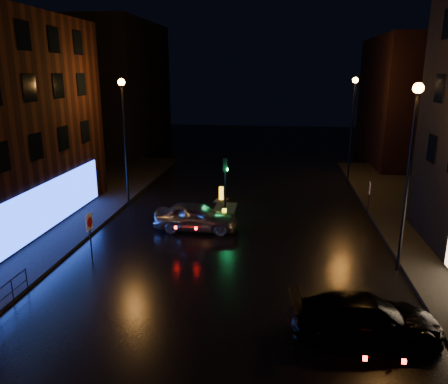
{
  "coord_description": "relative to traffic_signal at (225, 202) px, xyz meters",
  "views": [
    {
      "loc": [
        2.19,
        -13.27,
        8.83
      ],
      "look_at": [
        -0.55,
        8.25,
        2.8
      ],
      "focal_mm": 35.0,
      "sensor_mm": 36.0,
      "label": 1
    }
  ],
  "objects": [
    {
      "name": "ground",
      "position": [
        1.2,
        -14.0,
        -0.5
      ],
      "size": [
        120.0,
        120.0,
        0.0
      ],
      "primitive_type": "plane",
      "color": "black",
      "rests_on": "ground"
    },
    {
      "name": "road_sign_left",
      "position": [
        -5.3,
        -8.96,
        1.31
      ],
      "size": [
        0.09,
        0.59,
        2.42
      ],
      "rotation": [
        0.0,
        0.0,
        -0.03
      ],
      "color": "black",
      "rests_on": "ground"
    },
    {
      "name": "silver_hatchback",
      "position": [
        -1.17,
        -4.02,
        0.3
      ],
      "size": [
        4.77,
        2.01,
        1.61
      ],
      "primitive_type": "imported",
      "rotation": [
        0.0,
        0.0,
        1.55
      ],
      "color": "#A1A4A8",
      "rests_on": "ground"
    },
    {
      "name": "building_far_right",
      "position": [
        16.2,
        18.0,
        5.5
      ],
      "size": [
        8.0,
        14.0,
        12.0
      ],
      "primitive_type": "cube",
      "color": "black",
      "rests_on": "ground"
    },
    {
      "name": "road_sign_right",
      "position": [
        9.1,
        -0.09,
        1.11
      ],
      "size": [
        0.12,
        0.52,
        2.15
      ],
      "rotation": [
        0.0,
        0.0,
        3.02
      ],
      "color": "black",
      "rests_on": "ground"
    },
    {
      "name": "street_lamp_rnear",
      "position": [
        9.0,
        -8.0,
        5.06
      ],
      "size": [
        0.44,
        0.44,
        8.37
      ],
      "color": "black",
      "rests_on": "ground"
    },
    {
      "name": "building_far_left",
      "position": [
        -14.8,
        21.0,
        6.5
      ],
      "size": [
        8.0,
        16.0,
        14.0
      ],
      "primitive_type": "cube",
      "color": "black",
      "rests_on": "ground"
    },
    {
      "name": "bollard_far",
      "position": [
        -0.51,
        1.92,
        -0.28
      ],
      "size": [
        0.98,
        1.29,
        1.02
      ],
      "rotation": [
        0.0,
        0.0,
        -0.19
      ],
      "color": "black",
      "rests_on": "ground"
    },
    {
      "name": "traffic_signal",
      "position": [
        0.0,
        0.0,
        0.0
      ],
      "size": [
        1.4,
        2.4,
        3.45
      ],
      "color": "black",
      "rests_on": "ground"
    },
    {
      "name": "dark_sedan",
      "position": [
        6.52,
        -13.61,
        0.24
      ],
      "size": [
        5.25,
        2.52,
        1.48
      ],
      "primitive_type": "imported",
      "rotation": [
        0.0,
        0.0,
        1.66
      ],
      "color": "black",
      "rests_on": "ground"
    },
    {
      "name": "street_lamp_lfar",
      "position": [
        -6.6,
        -0.0,
        5.06
      ],
      "size": [
        0.44,
        0.44,
        8.37
      ],
      "color": "black",
      "rests_on": "ground"
    },
    {
      "name": "bollard_near",
      "position": [
        0.29,
        -2.78,
        -0.3
      ],
      "size": [
        0.77,
        1.11,
        0.93
      ],
      "rotation": [
        0.0,
        0.0,
        0.06
      ],
      "color": "black",
      "rests_on": "ground"
    },
    {
      "name": "street_lamp_rfar",
      "position": [
        9.0,
        8.0,
        5.06
      ],
      "size": [
        0.44,
        0.44,
        8.37
      ],
      "color": "black",
      "rests_on": "ground"
    }
  ]
}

